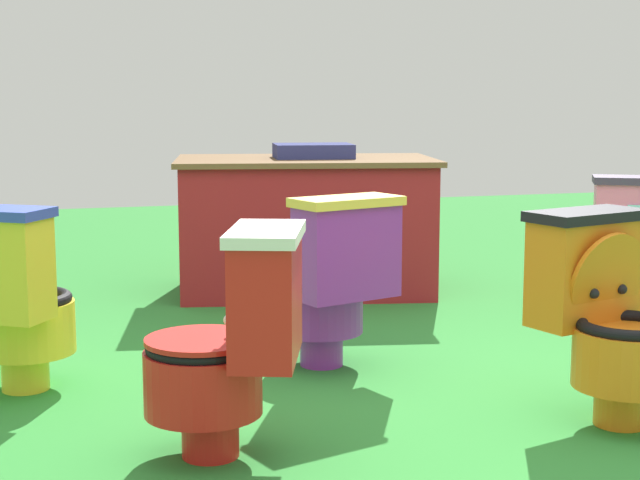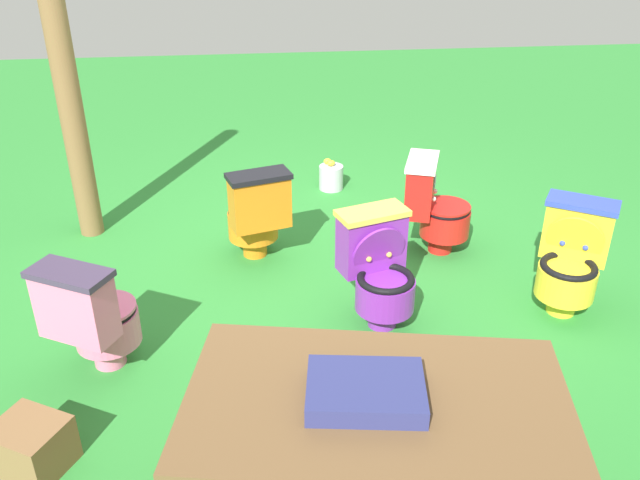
# 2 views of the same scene
# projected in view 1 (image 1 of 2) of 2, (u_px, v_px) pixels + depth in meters

# --- Properties ---
(ground) EXTENTS (14.00, 14.00, 0.00)m
(ground) POSITION_uv_depth(u_px,v_px,m) (472.00, 419.00, 3.43)
(ground) COLOR #2D8433
(toilet_orange) EXTENTS (0.52, 0.58, 0.73)m
(toilet_orange) POSITION_uv_depth(u_px,v_px,m) (608.00, 315.00, 3.38)
(toilet_orange) COLOR orange
(toilet_orange) RESTS_ON ground
(toilet_purple) EXTENTS (0.53, 0.59, 0.73)m
(toilet_purple) POSITION_uv_depth(u_px,v_px,m) (331.00, 280.00, 4.00)
(toilet_purple) COLOR purple
(toilet_purple) RESTS_ON ground
(toilet_pink) EXTENTS (0.59, 0.62, 0.73)m
(toilet_pink) POSITION_uv_depth(u_px,v_px,m) (638.00, 251.00, 4.78)
(toilet_pink) COLOR pink
(toilet_pink) RESTS_ON ground
(toilet_yellow) EXTENTS (0.60, 0.63, 0.73)m
(toilet_yellow) POSITION_uv_depth(u_px,v_px,m) (11.00, 298.00, 3.65)
(toilet_yellow) COLOR yellow
(toilet_yellow) RESTS_ON ground
(toilet_red) EXTENTS (0.60, 0.54, 0.73)m
(toilet_red) POSITION_uv_depth(u_px,v_px,m) (231.00, 342.00, 3.02)
(toilet_red) COLOR red
(toilet_red) RESTS_ON ground
(vendor_table) EXTENTS (1.60, 1.13, 0.85)m
(vendor_table) POSITION_uv_depth(u_px,v_px,m) (305.00, 224.00, 5.62)
(vendor_table) COLOR maroon
(vendor_table) RESTS_ON ground
(small_crate) EXTENTS (0.42, 0.41, 0.25)m
(small_crate) POSITION_uv_depth(u_px,v_px,m) (593.00, 273.00, 5.53)
(small_crate) COLOR brown
(small_crate) RESTS_ON ground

